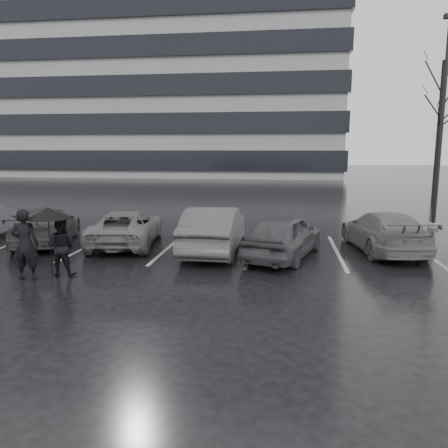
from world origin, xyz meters
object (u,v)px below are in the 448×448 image
Objects in this scene: car_main at (284,235)px; car_west_b at (127,228)px; tree_north at (439,133)px; car_east at (384,231)px; pedestrian_right at (61,247)px; car_west_c at (46,226)px; pedestrian_left at (25,244)px; lamp_post at (441,134)px; car_west_a at (214,229)px.

car_main reaches higher than car_west_b.
car_west_b is 0.52× the size of tree_north.
car_east reaches higher than car_west_b.
pedestrian_right is (-9.05, -4.01, 0.12)m from car_east.
car_west_b is at bearing -100.11° from pedestrian_right.
car_main is 2.60× the size of pedestrian_right.
pedestrian_left is at bearing 96.84° from car_west_c.
car_main is 0.92× the size of car_west_b.
car_east is at bearing -122.95° from lamp_post.
car_main is 5.49m from car_west_b.
car_main is 6.42m from pedestrian_right.
car_east is 15.83m from tree_north.
lamp_post reaches higher than car_west_c.
lamp_post reaches higher than car_east.
car_east is (3.24, 1.27, -0.03)m from car_main.
car_main is at bearing 13.66° from car_east.
car_west_c is at bearing 11.55° from car_main.
lamp_post reaches higher than car_west_a.
car_west_c is 4.46m from pedestrian_left.
car_west_a is at bearing -142.47° from pedestrian_right.
car_east is 10.74m from pedestrian_left.
tree_north is at bearing -133.66° from pedestrian_right.
car_west_c is (-6.05, 0.47, -0.12)m from car_west_a.
pedestrian_right is at bearing -144.10° from lamp_post.
car_west_a is (-2.23, 0.42, 0.06)m from car_main.
car_main is 18.39m from tree_north.
car_west_c is 23.13m from tree_north.
pedestrian_right reaches higher than car_west_a.
car_main is 0.47× the size of tree_north.
car_main is 7.26m from pedestrian_left.
car_west_b is 0.51× the size of lamp_post.
pedestrian_right reaches higher than car_west_b.
car_east is 6.58m from lamp_post.
car_west_a is 10.75m from lamp_post.
car_main is 0.90× the size of car_east.
car_west_b is at bearing 166.69° from car_west_c.
pedestrian_left is (-6.52, -3.20, 0.23)m from car_main.
pedestrian_left is (1.76, -4.09, 0.29)m from car_west_c.
tree_north reaches higher than pedestrian_left.
pedestrian_right is 15.34m from lamp_post.
car_west_c is at bearing -4.41° from car_west_b.
pedestrian_left is 0.86m from pedestrian_right.
car_west_a is 6.07m from car_west_c.
car_west_c is at bearing -75.17° from pedestrian_left.
car_east is (8.64, 0.22, 0.04)m from car_west_b.
pedestrian_right is 0.18× the size of lamp_post.
car_west_c is 0.96× the size of car_east.
pedestrian_left is at bearing 40.19° from car_west_a.
car_west_a is at bearing -146.63° from lamp_post.
car_west_a is at bearing 1.13° from car_east.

